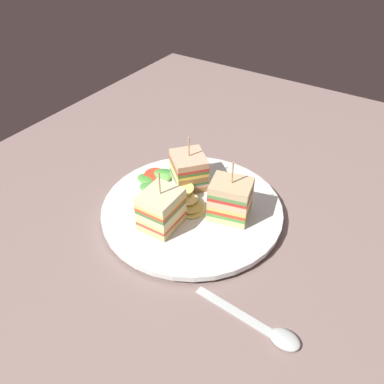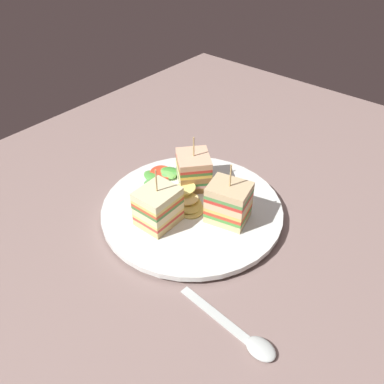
{
  "view_description": "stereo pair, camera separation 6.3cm",
  "coord_description": "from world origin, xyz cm",
  "px_view_note": "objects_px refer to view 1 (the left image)",
  "views": [
    {
      "loc": [
        -41.13,
        -26.62,
        43.76
      ],
      "look_at": [
        0.0,
        0.0,
        4.66
      ],
      "focal_mm": 37.51,
      "sensor_mm": 36.0,
      "label": 1
    },
    {
      "loc": [
        -37.4,
        -31.65,
        43.76
      ],
      "look_at": [
        0.0,
        0.0,
        4.66
      ],
      "focal_mm": 37.51,
      "sensor_mm": 36.0,
      "label": 2
    }
  ],
  "objects_px": {
    "plate": "(192,210)",
    "sandwich_wedge_0": "(189,170)",
    "spoon": "(272,332)",
    "sandwich_wedge_2": "(230,200)",
    "sandwich_wedge_1": "(161,209)",
    "chip_pile": "(189,202)"
  },
  "relations": [
    {
      "from": "plate",
      "to": "sandwich_wedge_0",
      "type": "bearing_deg",
      "value": 37.67
    },
    {
      "from": "sandwich_wedge_0",
      "to": "spoon",
      "type": "height_order",
      "value": "sandwich_wedge_0"
    },
    {
      "from": "sandwich_wedge_2",
      "to": "plate",
      "type": "bearing_deg",
      "value": -1.06
    },
    {
      "from": "plate",
      "to": "sandwich_wedge_1",
      "type": "bearing_deg",
      "value": 165.07
    },
    {
      "from": "sandwich_wedge_2",
      "to": "chip_pile",
      "type": "bearing_deg",
      "value": 0.39
    },
    {
      "from": "sandwich_wedge_2",
      "to": "chip_pile",
      "type": "height_order",
      "value": "sandwich_wedge_2"
    },
    {
      "from": "sandwich_wedge_2",
      "to": "spoon",
      "type": "relative_size",
      "value": 0.69
    },
    {
      "from": "plate",
      "to": "spoon",
      "type": "relative_size",
      "value": 1.98
    },
    {
      "from": "sandwich_wedge_2",
      "to": "spoon",
      "type": "distance_m",
      "value": 0.21
    },
    {
      "from": "chip_pile",
      "to": "spoon",
      "type": "xyz_separation_m",
      "value": [
        -0.13,
        -0.2,
        -0.02
      ]
    },
    {
      "from": "sandwich_wedge_0",
      "to": "spoon",
      "type": "xyz_separation_m",
      "value": [
        -0.18,
        -0.24,
        -0.04
      ]
    },
    {
      "from": "plate",
      "to": "sandwich_wedge_2",
      "type": "relative_size",
      "value": 2.88
    },
    {
      "from": "plate",
      "to": "chip_pile",
      "type": "height_order",
      "value": "chip_pile"
    },
    {
      "from": "sandwich_wedge_0",
      "to": "sandwich_wedge_2",
      "type": "height_order",
      "value": "sandwich_wedge_2"
    },
    {
      "from": "spoon",
      "to": "plate",
      "type": "bearing_deg",
      "value": 150.79
    },
    {
      "from": "sandwich_wedge_0",
      "to": "sandwich_wedge_2",
      "type": "bearing_deg",
      "value": 21.16
    },
    {
      "from": "plate",
      "to": "sandwich_wedge_0",
      "type": "xyz_separation_m",
      "value": [
        0.05,
        0.04,
        0.03
      ]
    },
    {
      "from": "chip_pile",
      "to": "spoon",
      "type": "bearing_deg",
      "value": -122.07
    },
    {
      "from": "plate",
      "to": "spoon",
      "type": "height_order",
      "value": "plate"
    },
    {
      "from": "sandwich_wedge_1",
      "to": "spoon",
      "type": "distance_m",
      "value": 0.23
    },
    {
      "from": "plate",
      "to": "sandwich_wedge_2",
      "type": "xyz_separation_m",
      "value": [
        0.01,
        -0.06,
        0.04
      ]
    },
    {
      "from": "sandwich_wedge_1",
      "to": "sandwich_wedge_2",
      "type": "bearing_deg",
      "value": -47.32
    }
  ]
}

